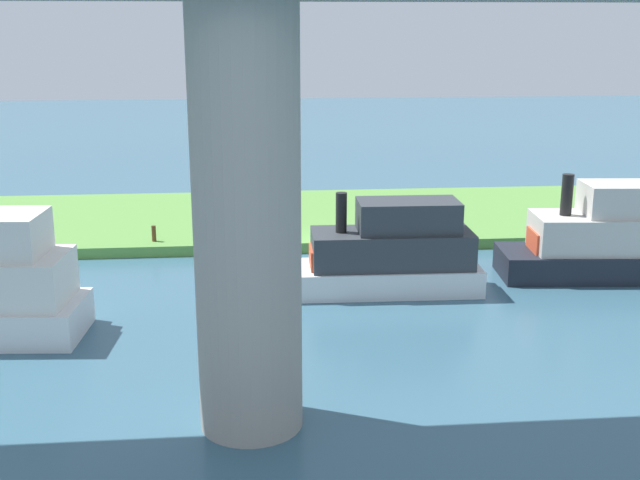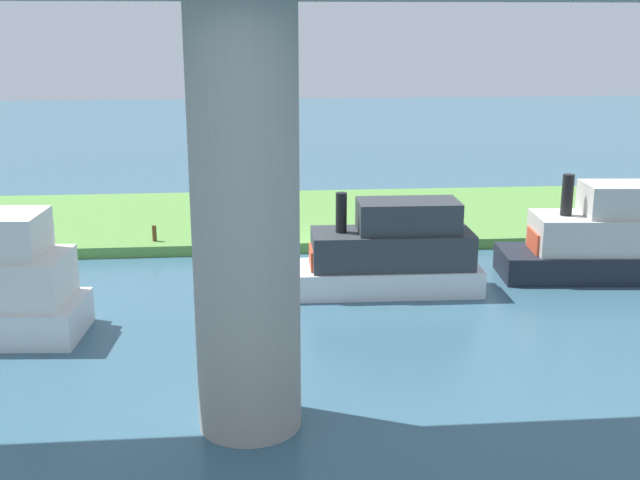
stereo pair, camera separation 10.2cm
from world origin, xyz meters
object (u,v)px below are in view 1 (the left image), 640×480
Objects in this scene: bridge_pylon at (247,226)px; houseboat_blue at (411,251)px; person_on_bank at (409,219)px; skiff_small at (611,239)px; motorboat_red at (388,255)px; mooring_post at (154,233)px.

bridge_pylon is 2.29× the size of houseboat_blue.
skiff_small is at bearing 141.05° from person_on_bank.
motorboat_red is at bearing 65.10° from houseboat_blue.
bridge_pylon is at bearing 37.28° from skiff_small.
person_on_bank reaches higher than houseboat_blue.
houseboat_blue reaches higher than mooring_post.
skiff_small reaches higher than person_on_bank.
bridge_pylon reaches higher than motorboat_red.
houseboat_blue is (0.52, 3.13, -0.67)m from person_on_bank.
houseboat_blue is (7.81, -2.77, -1.08)m from skiff_small.
motorboat_red is at bearing -117.50° from bridge_pylon.
person_on_bank reaches higher than mooring_post.
skiff_small is (-19.33, 5.55, 0.74)m from mooring_post.
houseboat_blue is at bearing -114.90° from motorboat_red.
skiff_small is at bearing 160.49° from houseboat_blue.
motorboat_red is at bearing 71.84° from person_on_bank.
bridge_pylon reaches higher than mooring_post.
bridge_pylon is at bearing 66.06° from person_on_bank.
skiff_small reaches higher than mooring_post.
person_on_bank is at bearing -99.36° from houseboat_blue.
skiff_small is (-14.98, -11.40, -3.77)m from bridge_pylon.
skiff_small is (-7.30, 5.90, 0.41)m from person_on_bank.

